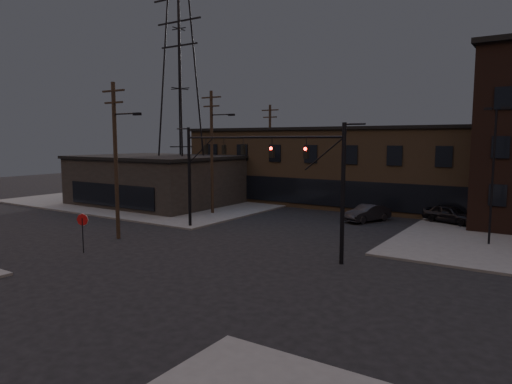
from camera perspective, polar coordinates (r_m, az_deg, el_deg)
ground at (r=26.34m, az=-6.68°, el=-9.02°), size 140.00×140.00×0.00m
sidewalk_nw at (r=56.86m, az=-9.47°, el=-0.54°), size 30.00×30.00×0.15m
building_row at (r=50.24m, az=14.23°, el=2.91°), size 40.00×12.00×8.00m
building_left at (r=50.94m, az=-12.44°, el=1.32°), size 16.00×12.00×5.00m
traffic_signal_near at (r=26.40m, az=8.55°, el=1.88°), size 7.12×0.24×8.00m
traffic_signal_far at (r=35.88m, az=-6.82°, el=3.28°), size 7.12×0.24×8.00m
stop_sign at (r=30.39m, az=-20.87°, el=-3.74°), size 0.72×0.33×2.48m
utility_pole_near at (r=33.53m, az=-17.07°, el=4.26°), size 3.70×0.28×11.00m
utility_pole_mid at (r=42.82m, az=-5.48°, el=5.32°), size 3.70×0.28×11.50m
utility_pole_far at (r=53.28m, az=1.75°, el=5.23°), size 2.20×0.28×11.00m
transmission_tower at (r=51.07m, az=-9.48°, el=12.63°), size 7.00×7.00×25.00m
lot_light_a at (r=33.61m, az=27.56°, el=3.20°), size 1.50×0.28×9.14m
parked_car_lot_a at (r=41.27m, az=23.05°, el=-2.53°), size 4.69×3.10×1.48m
car_crossing at (r=40.53m, az=13.74°, el=-2.57°), size 3.15×4.74×1.48m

